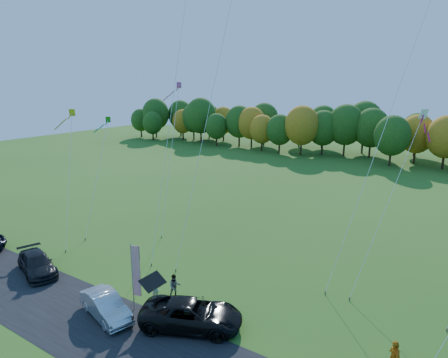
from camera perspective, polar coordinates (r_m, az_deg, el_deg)
The scene contains 16 objects.
ground at distance 26.59m, azimuth -7.48°, elevation -17.51°, with size 160.00×160.00×0.00m, color #2C5917.
asphalt_strip at distance 24.24m, azimuth -14.10°, elevation -21.29°, with size 90.00×6.00×0.01m, color black.
tree_line at distance 74.81m, azimuth 21.14°, elevation 2.34°, with size 116.00×12.00×10.00m, color #1E4711, non-canonical shape.
black_suv at distance 24.16m, azimuth -4.68°, elevation -18.70°, with size 2.69×5.84×1.62m, color black.
silver_sedan at distance 25.99m, azimuth -16.54°, elevation -16.96°, with size 1.53×4.38×1.44m, color #B5B6BB.
dark_truck_a at distance 32.98m, azimuth -25.18°, elevation -10.89°, with size 2.00×4.92×1.43m, color black.
person_tailgate_a at distance 26.96m, azimuth -9.75°, elevation -15.10°, with size 0.60×0.39×1.65m, color silver.
person_tailgate_b at distance 27.07m, azimuth -7.07°, elevation -14.94°, with size 0.77×0.60×1.59m, color gray.
feather_flag at distance 25.27m, azimuth -12.57°, elevation -12.59°, with size 0.56×0.23×4.37m.
kite_delta_blue at distance 33.63m, azimuth -6.51°, elevation 17.38°, with size 4.26×12.04×32.44m.
kite_parafoil_orange at distance 30.19m, azimuth 25.95°, elevation 17.94°, with size 7.83×12.67×33.66m.
kite_delta_red at distance 31.96m, azimuth -0.72°, elevation 18.37°, with size 2.36×9.65×24.48m.
kite_diamond_yellow at distance 37.09m, azimuth -21.27°, elevation 0.16°, with size 4.56×5.29×11.62m.
kite_diamond_green at distance 39.64m, azimuth -17.64°, elevation 0.54°, with size 4.02×7.01×10.58m.
kite_diamond_white at distance 28.88m, azimuth 22.42°, elevation -3.03°, with size 2.81×7.67×12.26m.
kite_diamond_pink at distance 37.77m, azimuth -7.65°, elevation 3.12°, with size 2.94×6.47×13.97m.
Camera 1 is at (15.13, -16.96, 13.82)m, focal length 32.00 mm.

